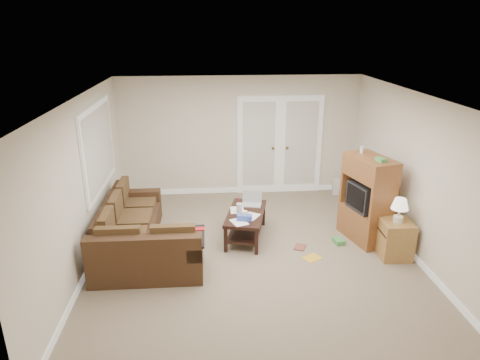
{
  "coord_description": "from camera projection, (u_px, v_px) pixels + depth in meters",
  "views": [
    {
      "loc": [
        -0.68,
        -5.95,
        3.44
      ],
      "look_at": [
        -0.17,
        0.48,
        1.1
      ],
      "focal_mm": 32.0,
      "sensor_mm": 36.0,
      "label": 1
    }
  ],
  "objects": [
    {
      "name": "floor",
      "position": [
        253.0,
        255.0,
        6.8
      ],
      "size": [
        5.5,
        5.5,
        0.0
      ],
      "primitive_type": "plane",
      "color": "gray",
      "rests_on": "ground"
    },
    {
      "name": "ceiling",
      "position": [
        255.0,
        97.0,
        5.95
      ],
      "size": [
        5.0,
        5.5,
        0.02
      ],
      "primitive_type": "cube",
      "color": "white",
      "rests_on": "wall_back"
    },
    {
      "name": "wall_left",
      "position": [
        83.0,
        186.0,
        6.19
      ],
      "size": [
        0.02,
        5.5,
        2.5
      ],
      "primitive_type": "cube",
      "color": "beige",
      "rests_on": "floor"
    },
    {
      "name": "wall_right",
      "position": [
        416.0,
        177.0,
        6.56
      ],
      "size": [
        0.02,
        5.5,
        2.5
      ],
      "primitive_type": "cube",
      "color": "beige",
      "rests_on": "floor"
    },
    {
      "name": "wall_back",
      "position": [
        240.0,
        136.0,
        8.95
      ],
      "size": [
        5.0,
        0.02,
        2.5
      ],
      "primitive_type": "cube",
      "color": "beige",
      "rests_on": "floor"
    },
    {
      "name": "wall_front",
      "position": [
        288.0,
        287.0,
        3.79
      ],
      "size": [
        5.0,
        0.02,
        2.5
      ],
      "primitive_type": "cube",
      "color": "beige",
      "rests_on": "floor"
    },
    {
      "name": "baseboards",
      "position": [
        253.0,
        252.0,
        6.78
      ],
      "size": [
        5.0,
        5.5,
        0.1
      ],
      "primitive_type": null,
      "color": "silver",
      "rests_on": "floor"
    },
    {
      "name": "french_doors",
      "position": [
        280.0,
        146.0,
        9.05
      ],
      "size": [
        1.8,
        0.05,
        2.13
      ],
      "color": "silver",
      "rests_on": "floor"
    },
    {
      "name": "window_left",
      "position": [
        99.0,
        147.0,
        7.02
      ],
      "size": [
        0.05,
        1.92,
        1.42
      ],
      "color": "silver",
      "rests_on": "wall_left"
    },
    {
      "name": "sectional_sofa",
      "position": [
        137.0,
        238.0,
        6.71
      ],
      "size": [
        1.63,
        2.44,
        0.75
      ],
      "rotation": [
        0.0,
        0.0,
        -0.0
      ],
      "color": "#412A19",
      "rests_on": "floor"
    },
    {
      "name": "coffee_table",
      "position": [
        246.0,
        223.0,
        7.29
      ],
      "size": [
        0.84,
        1.27,
        0.8
      ],
      "rotation": [
        0.0,
        0.0,
        -0.23
      ],
      "color": "black",
      "rests_on": "floor"
    },
    {
      "name": "tv_armoire",
      "position": [
        367.0,
        199.0,
        7.08
      ],
      "size": [
        0.72,
        1.0,
        1.56
      ],
      "rotation": [
        0.0,
        0.0,
        0.27
      ],
      "color": "brown",
      "rests_on": "floor"
    },
    {
      "name": "side_cabinet",
      "position": [
        396.0,
        236.0,
        6.63
      ],
      "size": [
        0.48,
        0.48,
        0.99
      ],
      "rotation": [
        0.0,
        0.0,
        -0.04
      ],
      "color": "olive",
      "rests_on": "floor"
    },
    {
      "name": "space_heater",
      "position": [
        336.0,
        187.0,
        9.19
      ],
      "size": [
        0.15,
        0.13,
        0.33
      ],
      "primitive_type": "cube",
      "rotation": [
        0.0,
        0.0,
        -0.15
      ],
      "color": "silver",
      "rests_on": "floor"
    },
    {
      "name": "floor_magazine",
      "position": [
        312.0,
        258.0,
        6.7
      ],
      "size": [
        0.34,
        0.32,
        0.01
      ],
      "primitive_type": "cube",
      "rotation": [
        0.0,
        0.0,
        0.51
      ],
      "color": "gold",
      "rests_on": "floor"
    },
    {
      "name": "floor_greenbox",
      "position": [
        339.0,
        241.0,
        7.15
      ],
      "size": [
        0.18,
        0.22,
        0.08
      ],
      "primitive_type": "cube",
      "rotation": [
        0.0,
        0.0,
        0.17
      ],
      "color": "#449649",
      "rests_on": "floor"
    },
    {
      "name": "floor_book",
      "position": [
        295.0,
        246.0,
        7.05
      ],
      "size": [
        0.25,
        0.27,
        0.02
      ],
      "primitive_type": "imported",
      "rotation": [
        0.0,
        0.0,
        -0.45
      ],
      "color": "brown",
      "rests_on": "floor"
    }
  ]
}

